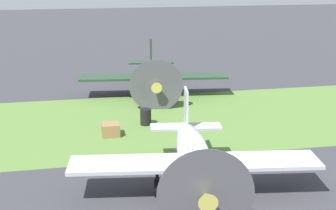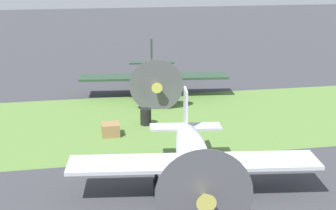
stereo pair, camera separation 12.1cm
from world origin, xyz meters
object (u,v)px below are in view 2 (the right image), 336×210
object	(u,v)px
airplane_lead	(193,157)
fuel_drum	(146,117)
supply_crate	(111,130)
airplane_wingman	(154,74)

from	to	relation	value
airplane_lead	fuel_drum	world-z (taller)	airplane_lead
fuel_drum	supply_crate	size ratio (longest dim) A/B	1.00
airplane_lead	fuel_drum	xyz separation A→B (m)	(0.56, -8.31, -0.97)
airplane_lead	fuel_drum	size ratio (longest dim) A/B	10.67
airplane_wingman	supply_crate	size ratio (longest dim) A/B	10.90
fuel_drum	airplane_lead	bearing A→B (deg)	93.86
supply_crate	airplane_lead	bearing A→B (deg)	110.48
airplane_wingman	airplane_lead	bearing A→B (deg)	93.24
fuel_drum	supply_crate	bearing A→B (deg)	34.03
airplane_lead	supply_crate	bearing A→B (deg)	-61.59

